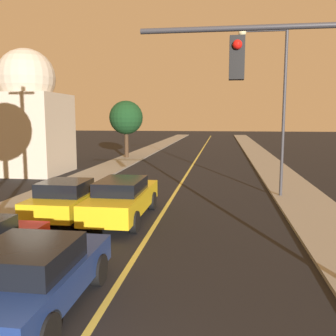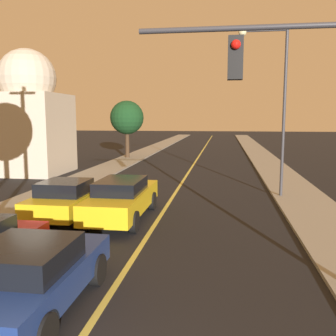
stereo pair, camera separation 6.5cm
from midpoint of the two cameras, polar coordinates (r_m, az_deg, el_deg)
road_surface at (r=39.67m, az=4.86°, el=2.27°), size 9.39×80.00×0.01m
sidewalk_left at (r=40.45m, az=-3.59°, el=2.47°), size 2.50×80.00×0.12m
sidewalk_right at (r=39.76m, az=13.45°, el=2.18°), size 2.50×80.00×0.12m
car_near_lane_front at (r=7.95m, az=-20.32°, el=-15.09°), size 2.01×4.15×1.40m
car_near_lane_second at (r=13.91m, az=-7.07°, el=-4.56°), size 1.85×5.09×1.53m
car_outer_lane_second at (r=14.38m, az=-15.31°, el=-4.58°), size 1.96×3.92×1.46m
traffic_signal_mast at (r=8.47m, az=19.91°, el=9.13°), size 4.71×0.42×5.74m
streetlamp_right at (r=18.01m, az=15.65°, el=11.42°), size 2.21×0.36×7.63m
tree_left_far at (r=34.31m, az=-6.46°, el=7.60°), size 3.03×3.03×5.14m
domed_building_left at (r=26.78m, az=-20.59°, el=7.34°), size 4.67×4.67×8.21m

